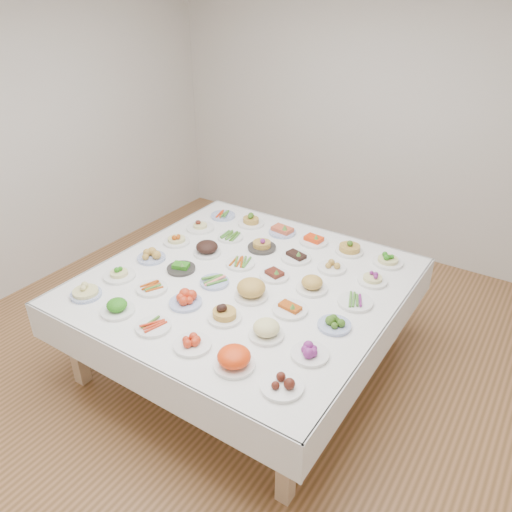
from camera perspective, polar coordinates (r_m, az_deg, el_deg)
The scene contains 38 objects.
room_envelope at distance 3.15m, azimuth -1.39°, elevation 13.29°, with size 5.02×5.02×2.81m.
display_table at distance 3.71m, azimuth -1.28°, elevation -3.60°, with size 2.17×2.17×0.75m.
dish_0 at distance 3.66m, azimuth -18.96°, elevation -3.58°, with size 0.22×0.22×0.12m.
dish_1 at distance 3.43m, azimuth -15.60°, elevation -5.50°, with size 0.22×0.22×0.12m.
dish_2 at distance 3.25m, azimuth -11.66°, elevation -7.81°, with size 0.22×0.22×0.05m.
dish_3 at distance 3.06m, azimuth -7.31°, elevation -9.67°, with size 0.23×0.23×0.09m.
dish_4 at distance 2.88m, azimuth -2.53°, elevation -11.33°, with size 0.24×0.24×0.16m.
dish_5 at distance 2.78m, azimuth 2.99°, elevation -14.26°, with size 0.24×0.24×0.09m.
dish_6 at distance 3.81m, azimuth -15.41°, elevation -1.70°, with size 0.23×0.23×0.12m.
dish_7 at distance 3.62m, azimuth -11.82°, elevation -3.57°, with size 0.22×0.22×0.05m.
dish_8 at distance 3.42m, azimuth -8.09°, elevation -4.81°, with size 0.22×0.22×0.11m.
dish_9 at distance 3.25m, azimuth -3.63°, elevation -6.44°, with size 0.22×0.22×0.12m.
dish_10 at distance 3.10m, azimuth 1.20°, elevation -8.18°, with size 0.22×0.22×0.14m.
dish_11 at distance 2.99m, azimuth 6.19°, elevation -10.75°, with size 0.22×0.22×0.09m.
dish_12 at distance 4.00m, azimuth -11.91°, elevation 0.16°, with size 0.22×0.22×0.10m.
dish_13 at distance 3.82m, azimuth -8.57°, elevation -1.20°, with size 0.21×0.21×0.08m.
dish_14 at distance 3.63m, azimuth -4.78°, elevation -2.83°, with size 0.23×0.22×0.05m.
dish_15 at distance 3.44m, azimuth -0.55°, elevation -3.71°, with size 0.27×0.27×0.15m.
dish_16 at distance 3.33m, azimuth 3.92°, elevation -5.82°, with size 0.23×0.23×0.09m.
dish_17 at distance 3.23m, azimuth 8.96°, elevation -7.56°, with size 0.21×0.21×0.08m.
dish_18 at distance 4.21m, azimuth -9.08°, elevation 2.07°, with size 0.21×0.21×0.11m.
dish_19 at distance 4.01m, azimuth -5.63°, elevation 0.98°, with size 0.22×0.22×0.13m.
dish_20 at distance 3.85m, azimuth -1.81°, elevation -0.77°, with size 0.22×0.22×0.05m.
dish_21 at distance 3.69m, azimuth 2.12°, elevation -2.01°, with size 0.22×0.22×0.09m.
dish_22 at distance 3.55m, azimuth 6.42°, elevation -3.07°, with size 0.22×0.22×0.13m.
dish_23 at distance 3.47m, azimuth 11.27°, elevation -5.05°, with size 0.24×0.24×0.05m.
dish_24 at distance 4.42m, azimuth -6.40°, elevation 3.62°, with size 0.24×0.24×0.11m.
dish_25 at distance 4.25m, azimuth -2.95°, elevation 2.26°, with size 0.21×0.21×0.05m.
dish_26 at distance 4.06m, azimuth 0.68°, elevation 1.55°, with size 0.23×0.23×0.13m.
dish_27 at distance 3.93m, azimuth 4.62°, elevation 0.10°, with size 0.23×0.23×0.10m.
dish_28 at distance 3.83m, azimuth 8.67°, elevation -1.12°, with size 0.21×0.21×0.08m.
dish_29 at distance 3.72m, azimuth 13.19°, elevation -2.40°, with size 0.21×0.21×0.10m.
dish_30 at distance 4.64m, azimuth -3.80°, elevation 4.72°, with size 0.22×0.22×0.05m.
dish_31 at distance 4.47m, azimuth -0.58°, elevation 4.38°, with size 0.23×0.23×0.14m.
dish_32 at distance 4.32m, azimuth 3.03°, elevation 3.17°, with size 0.23×0.23×0.11m.
dish_33 at distance 4.19m, azimuth 6.62°, elevation 1.93°, with size 0.23×0.23×0.09m.
dish_34 at distance 4.07m, azimuth 10.68°, elevation 1.19°, with size 0.22×0.22×0.14m.
dish_35 at distance 3.98m, azimuth 14.89°, elevation -0.13°, with size 0.23×0.23×0.13m.
Camera 1 is at (1.73, -2.48, 2.70)m, focal length 35.00 mm.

